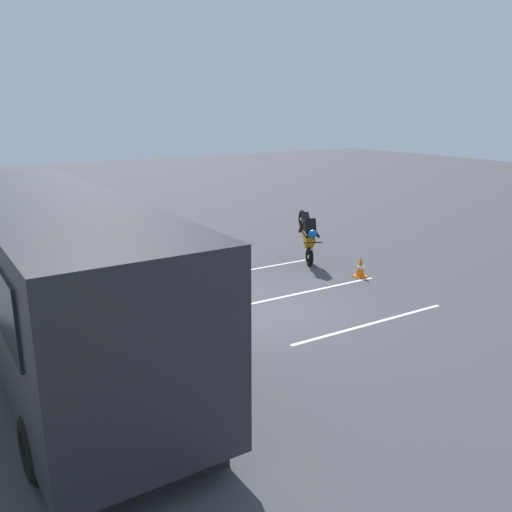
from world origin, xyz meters
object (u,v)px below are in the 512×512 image
spectator_centre (172,271)px  spectator_right (163,260)px  parked_motorcycle_silver (156,310)px  stunt_motorcycle (308,232)px  spectator_left (189,283)px  tour_bus (53,280)px  spectator_far_left (210,302)px  traffic_cone (361,267)px

spectator_centre → spectator_right: (0.88, -0.16, 0.04)m
parked_motorcycle_silver → spectator_centre: bearing=-43.0°
parked_motorcycle_silver → stunt_motorcycle: (2.44, -6.15, 0.53)m
spectator_left → stunt_motorcycle: 6.15m
parked_motorcycle_silver → tour_bus: bearing=98.0°
spectator_right → stunt_motorcycle: bearing=-82.1°
spectator_right → stunt_motorcycle: size_ratio=0.95×
spectator_right → tour_bus: bearing=123.1°
spectator_left → tour_bus: bearing=89.2°
spectator_far_left → stunt_motorcycle: 6.72m
spectator_far_left → traffic_cone: bearing=-72.9°
spectator_right → parked_motorcycle_silver: (-1.71, 0.94, -0.59)m
spectator_centre → stunt_motorcycle: spectator_centre is taller
stunt_motorcycle → spectator_right: bearing=97.9°
spectator_left → parked_motorcycle_silver: spectator_left is taller
tour_bus → traffic_cone: tour_bus is taller
spectator_far_left → parked_motorcycle_silver: spectator_far_left is taller
traffic_cone → spectator_far_left: bearing=107.1°
spectator_centre → parked_motorcycle_silver: bearing=137.0°
spectator_centre → spectator_right: spectator_right is taller
spectator_far_left → tour_bus: bearing=68.9°
spectator_right → traffic_cone: spectator_right is taller
spectator_far_left → parked_motorcycle_silver: 1.59m
tour_bus → spectator_right: (2.02, -3.09, -0.57)m
stunt_motorcycle → tour_bus: bearing=108.3°
traffic_cone → spectator_left: bearing=97.8°
spectator_far_left → spectator_left: bearing=-2.4°
spectator_far_left → spectator_left: size_ratio=0.91×
traffic_cone → spectator_right: bearing=77.5°
spectator_far_left → traffic_cone: (1.84, -5.96, -0.67)m
traffic_cone → spectator_centre: bearing=86.3°
tour_bus → spectator_right: size_ratio=5.72×
spectator_far_left → spectator_centre: size_ratio=0.95×
stunt_motorcycle → traffic_cone: 2.15m
spectator_left → spectator_centre: 1.19m
spectator_left → spectator_right: (2.06, -0.27, -0.01)m
tour_bus → spectator_far_left: size_ratio=6.18×
tour_bus → stunt_motorcycle: (2.74, -8.31, -0.64)m
spectator_centre → tour_bus: bearing=111.3°
tour_bus → spectator_centre: bearing=-68.7°
stunt_motorcycle → traffic_cone: bearing=-167.6°
tour_bus → spectator_left: 2.88m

